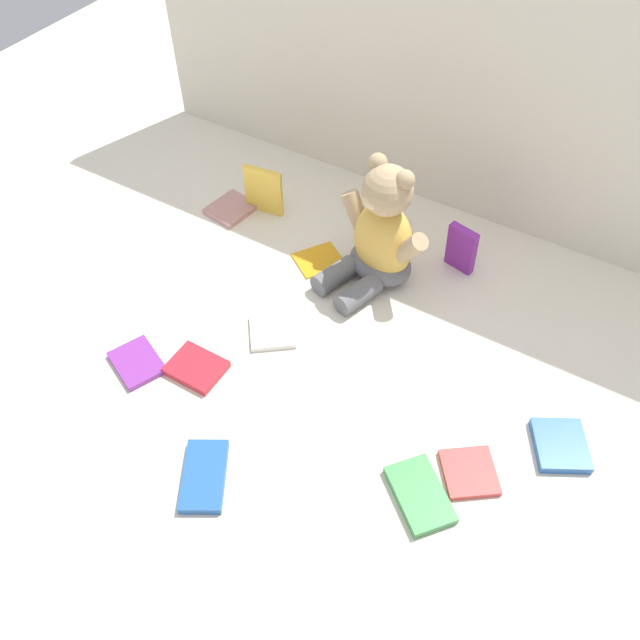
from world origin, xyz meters
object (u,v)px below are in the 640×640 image
Objects in this scene: book_case_5 at (560,445)px; book_case_6 at (264,191)px; book_case_4 at (461,249)px; book_case_8 at (273,331)px; book_case_10 at (231,209)px; book_case_2 at (196,368)px; book_case_3 at (319,259)px; book_case_0 at (137,363)px; book_case_9 at (469,472)px; teddy_bear at (380,237)px; book_case_7 at (204,476)px; book_case_1 at (420,495)px.

book_case_6 reaches higher than book_case_5.
book_case_4 is at bearing 106.14° from book_case_5.
book_case_10 is (-0.32, 0.29, 0.00)m from book_case_8.
book_case_3 is (0.05, 0.40, -0.00)m from book_case_2.
book_case_9 is at bearing 123.32° from book_case_0.
teddy_bear is 0.63m from book_case_7.
book_case_1 is 1.40× the size of book_case_8.
book_case_6 is 0.84m from book_case_9.
book_case_9 is at bearing -26.65° from teddy_bear.
book_case_1 is 0.97× the size of book_case_7.
book_case_10 is at bearing 28.26° from book_case_9.
book_case_1 is 1.25× the size of book_case_5.
book_case_7 is (0.16, -0.18, 0.00)m from book_case_2.
book_case_8 is at bearing 42.60° from book_case_9.
book_case_2 is at bearing 26.33° from book_case_8.
book_case_3 is at bearing -176.26° from book_case_0.
book_case_8 and book_case_9 have the same top height.
teddy_bear is at bearing 156.70° from book_case_2.
book_case_0 is 0.87× the size of book_case_6.
teddy_bear is 3.13× the size of book_case_9.
book_case_6 is at bearing 23.38° from book_case_9.
book_case_4 is at bearing -160.75° from book_case_10.
book_case_4 is 1.26× the size of book_case_9.
book_case_4 is 1.12× the size of book_case_5.
book_case_8 is at bearing -61.74° from book_case_6.
teddy_bear reaches higher than book_case_10.
book_case_5 is at bearing 16.86° from book_case_3.
book_case_4 is at bearing -123.84° from book_case_1.
book_case_3 is 1.10× the size of book_case_9.
teddy_bear reaches higher than book_case_8.
book_case_7 reaches higher than book_case_3.
book_case_10 reaches higher than book_case_9.
book_case_3 is 0.33m from book_case_4.
book_case_5 is (0.50, -0.23, -0.10)m from teddy_bear.
book_case_8 is (-0.26, -0.39, -0.05)m from book_case_4.
book_case_9 is (0.41, 0.25, -0.00)m from book_case_7.
book_case_4 reaches higher than book_case_8.
book_case_3 is 0.82× the size of book_case_6.
book_case_9 is (0.68, 0.12, -0.00)m from book_case_0.
book_case_6 is at bearing -94.88° from book_case_7.
book_case_1 is 1.40× the size of book_case_9.
book_case_2 is at bearing -52.40° from book_case_1.
book_case_7 reaches higher than book_case_9.
book_case_0 is at bearing 10.20° from book_case_8.
book_case_6 reaches higher than book_case_1.
book_case_1 is 1.22× the size of book_case_2.
book_case_0 is 0.92× the size of book_case_4.
book_case_8 is 0.88× the size of book_case_10.
book_case_4 is at bearing -11.39° from book_case_9.
book_case_6 is 0.10m from book_case_10.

